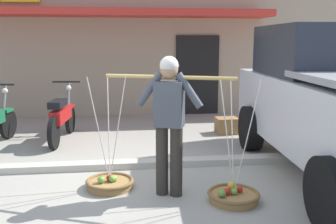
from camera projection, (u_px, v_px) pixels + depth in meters
The scene contains 8 objects.
ground_plane at pixel (122, 185), 5.05m from camera, with size 90.00×90.00×0.00m, color #9E998C.
sidewalk_curb at pixel (121, 164), 5.72m from camera, with size 20.00×0.24×0.10m, color #BAB4A5.
fruit_vendor at pixel (169, 117), 4.56m from camera, with size 1.48×0.64×1.70m.
fruit_basket_left_side at pixel (233, 195), 4.52m from camera, with size 0.62×0.62×1.45m.
fruit_basket_right_side at pixel (110, 183), 4.92m from camera, with size 0.62×0.62×1.45m.
motorcycle_second_in_row at pixel (62, 117), 7.20m from camera, with size 0.54×1.82×1.09m.
storefront_building at pixel (119, 33), 11.78m from camera, with size 13.00×6.00×4.20m.
wooden_crate at pixel (227, 125), 7.85m from camera, with size 0.44×0.36×0.32m, color olive.
Camera 1 is at (0.01, -4.82, 1.87)m, focal length 41.04 mm.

